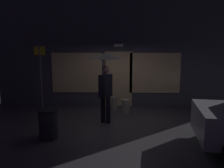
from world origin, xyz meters
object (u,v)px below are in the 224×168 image
at_px(person_with_umbrella, 105,71).
at_px(street_sign_post, 41,74).
at_px(sidewalk_bollard, 114,103).
at_px(trash_bin, 48,124).
at_px(sidewalk_bollard_2, 126,107).

bearing_deg(person_with_umbrella, street_sign_post, -86.27).
height_order(person_with_umbrella, sidewalk_bollard, person_with_umbrella).
bearing_deg(person_with_umbrella, trash_bin, -18.15).
bearing_deg(sidewalk_bollard, sidewalk_bollard_2, -52.40).
xyz_separation_m(street_sign_post, trash_bin, (0.94, -2.52, -1.01)).
distance_m(person_with_umbrella, sidewalk_bollard, 2.11).
bearing_deg(sidewalk_bollard_2, person_with_umbrella, -124.01).
bearing_deg(street_sign_post, person_with_umbrella, -25.80).
bearing_deg(trash_bin, sidewalk_bollard_2, 47.43).
distance_m(person_with_umbrella, trash_bin, 2.37).
relative_size(street_sign_post, sidewalk_bollard_2, 4.74).
distance_m(sidewalk_bollard_2, trash_bin, 3.18).
distance_m(street_sign_post, sidewalk_bollard, 2.94).
bearing_deg(sidewalk_bollard, trash_bin, -120.92).
relative_size(person_with_umbrella, sidewalk_bollard, 4.48).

